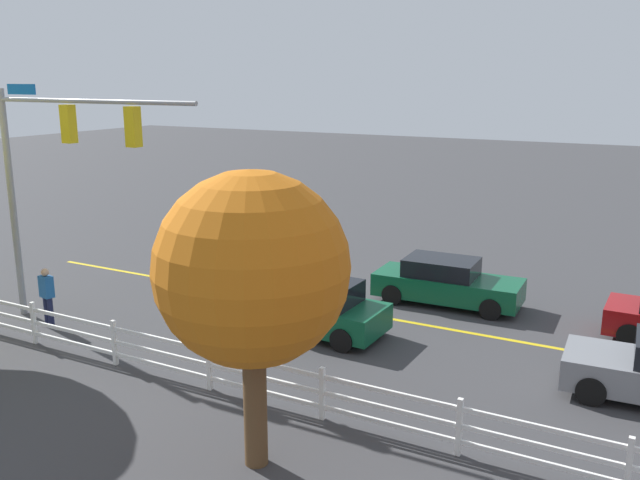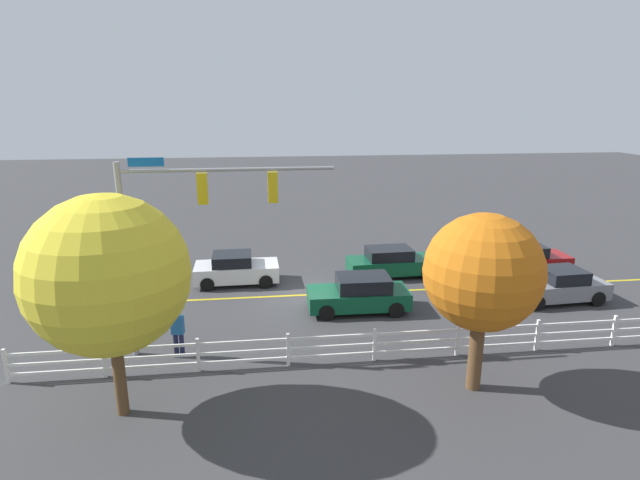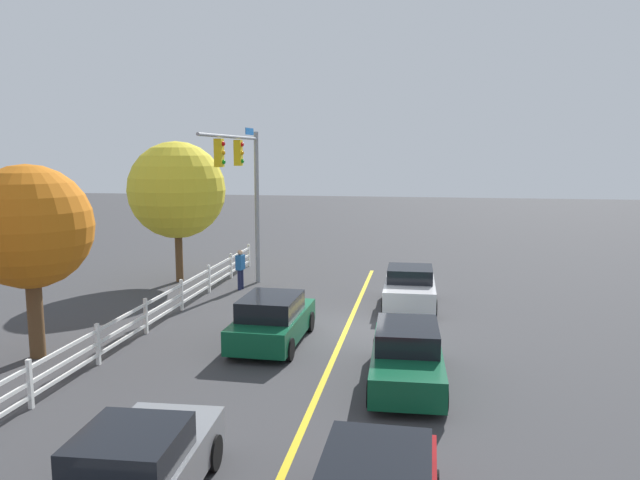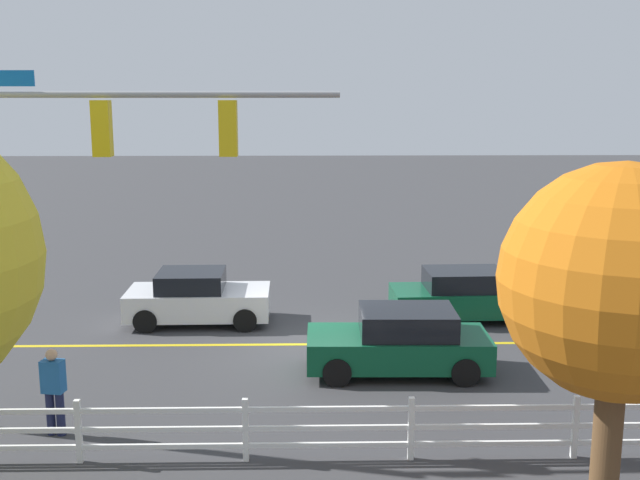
% 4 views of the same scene
% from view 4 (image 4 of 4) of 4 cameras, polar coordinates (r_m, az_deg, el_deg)
% --- Properties ---
extents(ground_plane, '(120.00, 120.00, 0.00)m').
position_cam_4_polar(ground_plane, '(19.62, -0.26, -7.85)').
color(ground_plane, '#38383A').
extents(lane_center_stripe, '(28.00, 0.16, 0.01)m').
position_cam_4_polar(lane_center_stripe, '(20.07, 11.34, -7.62)').
color(lane_center_stripe, gold).
rests_on(lane_center_stripe, ground_plane).
extents(signal_assembly, '(6.95, 0.38, 6.73)m').
position_cam_4_polar(signal_assembly, '(14.53, -18.36, 4.10)').
color(signal_assembly, gray).
rests_on(signal_assembly, ground_plane).
extents(car_1, '(3.96, 1.98, 1.48)m').
position_cam_4_polar(car_1, '(21.49, -9.21, -4.33)').
color(car_1, silver).
rests_on(car_1, ground_plane).
extents(car_2, '(4.18, 1.95, 1.51)m').
position_cam_4_polar(car_2, '(17.61, 6.04, -7.63)').
color(car_2, '#0C4C2D').
rests_on(car_2, ground_plane).
extents(car_3, '(4.54, 1.93, 1.45)m').
position_cam_4_polar(car_3, '(21.89, 11.18, -4.14)').
color(car_3, '#0C4C2D').
rests_on(car_3, ground_plane).
extents(pedestrian, '(0.44, 0.33, 1.69)m').
position_cam_4_polar(pedestrian, '(15.23, -19.38, -10.45)').
color(pedestrian, '#191E3F').
rests_on(pedestrian, ground_plane).
extents(white_rail_fence, '(26.10, 0.10, 1.15)m').
position_cam_4_polar(white_rail_fence, '(13.99, 12.90, -13.49)').
color(white_rail_fence, white).
rests_on(white_rail_fence, ground_plane).
extents(tree_0, '(3.41, 3.41, 5.42)m').
position_cam_4_polar(tree_0, '(11.53, 21.56, -3.05)').
color(tree_0, brown).
rests_on(tree_0, ground_plane).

